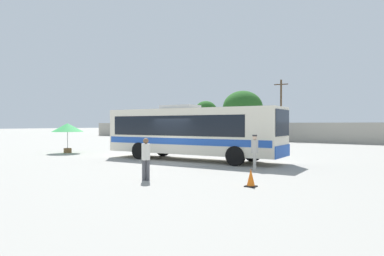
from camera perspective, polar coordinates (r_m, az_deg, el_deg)
ground_plane at (r=28.50m, az=10.07°, el=-3.74°), size 300.00×300.00×0.00m
perimeter_wall at (r=42.70m, az=19.59°, el=-0.73°), size 80.00×0.30×2.35m
coach_bus_cream_blue at (r=20.78m, az=-0.34°, el=-0.42°), size 11.33×3.66×3.35m
attendant_by_bus_door at (r=16.60m, az=10.39°, el=-3.61°), size 0.44×0.44×1.68m
passenger_waiting_on_apron at (r=13.44m, az=-7.70°, el=-4.73°), size 0.47×0.47×1.64m
vendor_umbrella_near_gate_green at (r=27.53m, az=-20.02°, el=0.00°), size 2.34×2.34×2.24m
parked_car_leftmost_white at (r=43.28m, az=3.21°, el=-1.18°), size 4.67×2.23×1.49m
parked_car_second_dark_blue at (r=40.96m, az=10.63°, el=-1.34°), size 4.40×2.19×1.42m
utility_pole_near at (r=46.36m, az=14.60°, el=3.10°), size 1.79×0.42×7.98m
roadside_tree_left at (r=54.39m, az=2.32°, el=2.94°), size 3.47×3.47×5.84m
roadside_tree_midleft at (r=48.88m, az=8.44°, el=3.37°), size 5.60×5.60×6.88m
traffic_cone_on_apron at (r=12.23m, az=9.77°, el=-8.20°), size 0.36×0.36×0.64m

